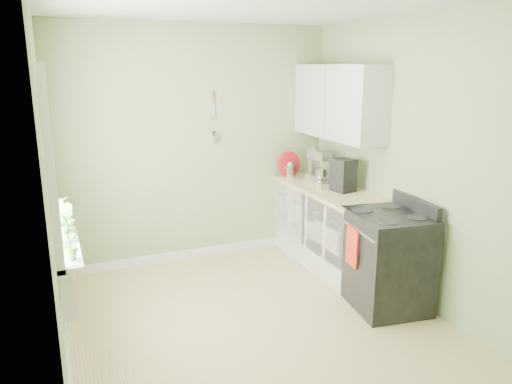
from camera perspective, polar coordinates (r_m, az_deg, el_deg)
name	(u,v)px	position (r m, az deg, el deg)	size (l,w,h in m)	color
floor	(258,327)	(4.59, 0.28, -15.12)	(3.20, 3.60, 0.02)	tan
ceiling	(259,2)	(4.02, 0.33, 20.93)	(3.20, 3.60, 0.02)	white
wall_back	(197,145)	(5.77, -6.78, 5.33)	(3.20, 0.02, 2.70)	#9AAD76
wall_left	(47,197)	(3.78, -22.75, -0.57)	(0.02, 3.60, 2.70)	#9AAD76
wall_right	(416,163)	(4.94, 17.78, 3.18)	(0.02, 3.60, 2.70)	#9AAD76
base_cabinets	(329,228)	(5.78, 8.32, -4.08)	(0.60, 1.60, 0.87)	white
countertop	(329,189)	(5.64, 8.40, 0.29)	(0.64, 1.60, 0.04)	#DFCB88
upper_cabinets	(339,102)	(5.65, 9.42, 10.14)	(0.35, 1.40, 0.80)	white
window	(48,161)	(4.04, -22.69, 3.24)	(0.06, 1.14, 1.44)	white
window_sill	(67,245)	(4.21, -20.81, -5.64)	(0.18, 1.14, 0.04)	white
radiator	(67,286)	(4.28, -20.79, -10.06)	(0.12, 0.50, 0.35)	white
wall_utensils	(214,126)	(5.77, -4.84, 7.53)	(0.02, 0.14, 0.58)	#DFCB88
stove	(387,260)	(4.90, 14.77, -7.48)	(0.75, 0.83, 1.04)	black
stand_mixer	(319,167)	(5.90, 7.19, 2.84)	(0.24, 0.35, 0.40)	#B2B2B7
kettle	(289,170)	(6.08, 3.83, 2.58)	(0.19, 0.11, 0.19)	silver
coffee_maker	(343,176)	(5.48, 9.93, 1.82)	(0.24, 0.26, 0.36)	black
red_tray	(289,164)	(6.09, 3.76, 3.18)	(0.32, 0.32, 0.02)	#A6101C
jar	(320,186)	(5.55, 7.33, 0.74)	(0.07, 0.07, 0.08)	#BEA994
plant_a	(69,238)	(3.76, -20.64, -4.95)	(0.18, 0.12, 0.33)	#4C812B
plant_b	(66,222)	(4.23, -20.92, -3.18)	(0.16, 0.13, 0.29)	#4C812B
plant_c	(64,211)	(4.57, -21.09, -2.07)	(0.15, 0.15, 0.27)	#4C812B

